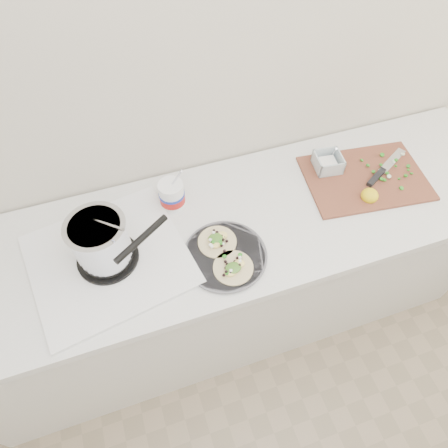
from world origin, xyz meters
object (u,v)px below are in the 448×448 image
object	(u,v)px
stove	(104,248)
cutboard	(362,174)
tub	(172,193)
taco_plate	(225,254)

from	to	relation	value
stove	cutboard	xyz separation A→B (m)	(1.07, 0.07, -0.07)
tub	cutboard	xyz separation A→B (m)	(0.78, -0.11, -0.05)
taco_plate	cutboard	xyz separation A→B (m)	(0.67, 0.19, 0.00)
stove	tub	distance (m)	0.34
stove	taco_plate	size ratio (longest dim) A/B	2.00
taco_plate	tub	size ratio (longest dim) A/B	1.37
taco_plate	cutboard	size ratio (longest dim) A/B	0.57
taco_plate	cutboard	world-z (taller)	cutboard
stove	tub	size ratio (longest dim) A/B	2.74
cutboard	taco_plate	bearing A→B (deg)	-157.42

